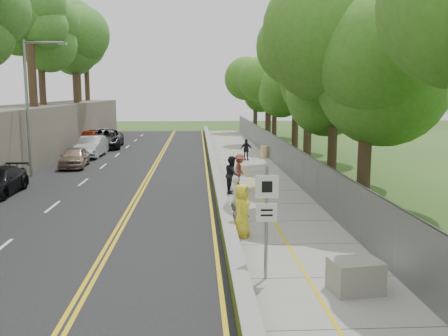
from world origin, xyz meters
TOP-DOWN VIEW (x-y plane):
  - ground at (0.00, 0.00)m, footprint 140.00×140.00m
  - road at (-5.40, 15.00)m, footprint 11.20×66.00m
  - sidewalk at (2.55, 15.00)m, footprint 4.20×66.00m
  - jersey_barrier at (0.25, 15.00)m, footprint 0.42×66.00m
  - chainlink_fence at (4.65, 15.00)m, footprint 0.04×66.00m
  - trees_fenceside at (7.00, 15.00)m, footprint 7.00×66.00m
  - streetlight at (-10.46, 14.00)m, footprint 2.52×0.22m
  - signpost at (1.05, -3.02)m, footprint 0.62×0.09m
  - construction_barrel at (4.30, 21.76)m, footprint 0.55×0.55m
  - concrete_block at (3.20, -4.00)m, footprint 1.37×1.11m
  - car_4 at (-9.00, 17.59)m, footprint 1.87×4.13m
  - car_5 at (-9.00, 23.02)m, footprint 1.83×4.87m
  - car_6 at (-9.00, 29.21)m, footprint 3.18×6.20m
  - car_7 at (-10.60, 29.27)m, footprint 2.38×5.25m
  - car_8 at (-10.29, 33.67)m, footprint 2.03×4.59m
  - painter_0 at (0.75, 1.00)m, footprint 0.87×1.06m
  - painter_1 at (0.75, 3.59)m, footprint 0.60×0.73m
  - painter_2 at (0.94, 8.57)m, footprint 0.77×0.95m
  - painter_3 at (1.45, 10.07)m, footprint 0.95×1.28m
  - person_far at (2.80, 20.33)m, footprint 1.00×0.69m

SIDE VIEW (x-z plane):
  - ground at x=0.00m, z-range 0.00..0.00m
  - road at x=-5.40m, z-range 0.00..0.04m
  - sidewalk at x=2.55m, z-range 0.00..0.05m
  - jersey_barrier at x=0.25m, z-range 0.00..0.60m
  - concrete_block at x=3.20m, z-range 0.05..0.88m
  - construction_barrel at x=4.30m, z-range 0.05..0.95m
  - car_4 at x=-9.00m, z-range 0.04..1.41m
  - car_7 at x=-10.60m, z-range 0.04..1.53m
  - car_8 at x=-10.29m, z-range 0.04..1.57m
  - car_5 at x=-9.00m, z-range 0.04..1.63m
  - person_far at x=2.80m, z-range 0.05..1.62m
  - car_6 at x=-9.00m, z-range 0.04..1.71m
  - painter_1 at x=0.75m, z-range 0.05..1.77m
  - painter_3 at x=1.45m, z-range 0.05..1.82m
  - painter_2 at x=0.94m, z-range 0.05..1.91m
  - painter_0 at x=0.75m, z-range 0.05..1.92m
  - chainlink_fence at x=4.65m, z-range 0.00..2.00m
  - signpost at x=1.05m, z-range 0.41..3.51m
  - streetlight at x=-10.46m, z-range 0.64..8.64m
  - trees_fenceside at x=7.00m, z-range 0.00..14.00m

